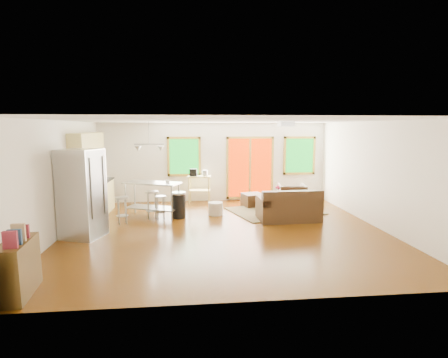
{
  "coord_description": "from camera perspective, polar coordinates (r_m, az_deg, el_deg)",
  "views": [
    {
      "loc": [
        -0.85,
        -8.07,
        2.44
      ],
      "look_at": [
        0.0,
        0.3,
        1.2
      ],
      "focal_mm": 28.0,
      "sensor_mm": 36.0,
      "label": 1
    }
  ],
  "objects": [
    {
      "name": "floor",
      "position": [
        8.47,
        0.21,
        -8.42
      ],
      "size": [
        7.5,
        7.0,
        0.02
      ],
      "primitive_type": "cube",
      "color": "#3B1E04",
      "rests_on": "ground"
    },
    {
      "name": "ceiling",
      "position": [
        8.12,
        0.22,
        9.59
      ],
      "size": [
        7.5,
        7.0,
        0.02
      ],
      "primitive_type": "cube",
      "color": "white",
      "rests_on": "ground"
    },
    {
      "name": "back_wall",
      "position": [
        11.67,
        -1.6,
        2.77
      ],
      "size": [
        7.5,
        0.02,
        2.6
      ],
      "primitive_type": "cube",
      "color": "silver",
      "rests_on": "ground"
    },
    {
      "name": "left_wall",
      "position": [
        8.65,
        -25.39,
        0.0
      ],
      "size": [
        0.02,
        7.0,
        2.6
      ],
      "primitive_type": "cube",
      "color": "silver",
      "rests_on": "ground"
    },
    {
      "name": "right_wall",
      "position": [
        9.36,
        23.75,
        0.68
      ],
      "size": [
        0.02,
        7.0,
        2.6
      ],
      "primitive_type": "cube",
      "color": "silver",
      "rests_on": "ground"
    },
    {
      "name": "front_wall",
      "position": [
        4.78,
        4.65,
        -5.44
      ],
      "size": [
        7.5,
        0.02,
        2.6
      ],
      "primitive_type": "cube",
      "color": "silver",
      "rests_on": "ground"
    },
    {
      "name": "window_left",
      "position": [
        11.57,
        -6.54,
        3.67
      ],
      "size": [
        1.1,
        0.05,
        1.3
      ],
      "color": "#0C5C14",
      "rests_on": "back_wall"
    },
    {
      "name": "french_doors",
      "position": [
        11.79,
        4.26,
        1.83
      ],
      "size": [
        1.6,
        0.05,
        2.1
      ],
      "color": "#BD2400",
      "rests_on": "back_wall"
    },
    {
      "name": "window_right",
      "position": [
        12.16,
        12.21,
        3.76
      ],
      "size": [
        1.1,
        0.05,
        1.3
      ],
      "color": "#0C5C14",
      "rests_on": "back_wall"
    },
    {
      "name": "rug",
      "position": [
        10.42,
        8.25,
        -5.18
      ],
      "size": [
        2.87,
        2.5,
        0.02
      ],
      "primitive_type": "cube",
      "rotation": [
        0.0,
        0.0,
        0.3
      ],
      "color": "#46623F",
      "rests_on": "floor"
    },
    {
      "name": "loveseat",
      "position": [
        9.43,
        10.52,
        -4.66
      ],
      "size": [
        1.61,
        0.94,
        0.85
      ],
      "rotation": [
        0.0,
        0.0,
        0.02
      ],
      "color": "black",
      "rests_on": "floor"
    },
    {
      "name": "coffee_table",
      "position": [
        10.33,
        8.48,
        -3.49
      ],
      "size": [
        1.0,
        0.64,
        0.38
      ],
      "rotation": [
        0.0,
        0.0,
        -0.07
      ],
      "color": "#3B280D",
      "rests_on": "floor"
    },
    {
      "name": "armchair",
      "position": [
        10.91,
        11.01,
        -2.5
      ],
      "size": [
        0.89,
        0.85,
        0.82
      ],
      "primitive_type": "imported",
      "rotation": [
        0.0,
        0.0,
        3.01
      ],
      "color": "black",
      "rests_on": "floor"
    },
    {
      "name": "ottoman",
      "position": [
        10.97,
        4.72,
        -3.42
      ],
      "size": [
        0.73,
        0.73,
        0.4
      ],
      "primitive_type": "cube",
      "rotation": [
        0.0,
        0.0,
        0.24
      ],
      "color": "black",
      "rests_on": "floor"
    },
    {
      "name": "pouf",
      "position": [
        9.88,
        -1.38,
        -4.84
      ],
      "size": [
        0.44,
        0.44,
        0.36
      ],
      "primitive_type": "cylinder",
      "rotation": [
        0.0,
        0.0,
        -0.09
      ],
      "color": "beige",
      "rests_on": "floor"
    },
    {
      "name": "vase",
      "position": [
        10.6,
        8.76,
        -2.16
      ],
      "size": [
        0.25,
        0.25,
        0.33
      ],
      "rotation": [
        0.0,
        0.0,
        -0.39
      ],
      "color": "silver",
      "rests_on": "coffee_table"
    },
    {
      "name": "book",
      "position": [
        10.25,
        10.19,
        -2.31
      ],
      "size": [
        0.24,
        0.03,
        0.32
      ],
      "primitive_type": "imported",
      "rotation": [
        0.0,
        0.0,
        0.02
      ],
      "color": "maroon",
      "rests_on": "coffee_table"
    },
    {
      "name": "cabinets",
      "position": [
        10.23,
        -20.66,
        -0.66
      ],
      "size": [
        0.64,
        2.24,
        2.3
      ],
      "color": "#D3C06B",
      "rests_on": "floor"
    },
    {
      "name": "refrigerator",
      "position": [
        8.37,
        -22.12,
        -2.22
      ],
      "size": [
        1.0,
        0.98,
        1.98
      ],
      "rotation": [
        0.0,
        0.0,
        -0.33
      ],
      "color": "#B7BABC",
      "rests_on": "floor"
    },
    {
      "name": "island",
      "position": [
        9.76,
        -11.65,
        -2.27
      ],
      "size": [
        1.64,
        1.16,
        0.97
      ],
      "rotation": [
        0.0,
        0.0,
        -0.4
      ],
      "color": "#B7BABC",
      "rests_on": "floor"
    },
    {
      "name": "cup",
      "position": [
        9.58,
        -9.2,
        -0.33
      ],
      "size": [
        0.12,
        0.1,
        0.11
      ],
      "primitive_type": "imported",
      "rotation": [
        0.0,
        0.0,
        0.06
      ],
      "color": "white",
      "rests_on": "island"
    },
    {
      "name": "bar_stool_a",
      "position": [
        9.27,
        -16.34,
        -3.92
      ],
      "size": [
        0.42,
        0.42,
        0.7
      ],
      "rotation": [
        0.0,
        0.0,
        0.34
      ],
      "color": "#B7BABC",
      "rests_on": "floor"
    },
    {
      "name": "bar_stool_b",
      "position": [
        9.54,
        -11.71,
        -3.1
      ],
      "size": [
        0.42,
        0.42,
        0.76
      ],
      "rotation": [
        0.0,
        0.0,
        0.19
      ],
      "color": "#B7BABC",
      "rests_on": "floor"
    },
    {
      "name": "bar_stool_c",
      "position": [
        9.51,
        -10.34,
        -3.69
      ],
      "size": [
        0.37,
        0.37,
        0.64
      ],
      "rotation": [
        0.0,
        0.0,
        0.25
      ],
      "color": "#B7BABC",
      "rests_on": "floor"
    },
    {
      "name": "trash_can",
      "position": [
        9.6,
        -7.39,
        -4.2
      ],
      "size": [
        0.47,
        0.47,
        0.71
      ],
      "rotation": [
        0.0,
        0.0,
        -0.26
      ],
      "color": "black",
      "rests_on": "floor"
    },
    {
      "name": "kitchen_cart",
      "position": [
        11.32,
        -4.18,
        -0.12
      ],
      "size": [
        0.79,
        0.56,
        1.13
      ],
      "rotation": [
        0.0,
        0.0,
        -0.12
      ],
      "color": "#D3C06B",
      "rests_on": "floor"
    },
    {
      "name": "bookshelf",
      "position": [
        6.03,
        -30.62,
        -12.34
      ],
      "size": [
        0.44,
        0.95,
        1.08
      ],
      "rotation": [
        0.0,
        0.0,
        0.1
      ],
      "color": "#3B280D",
      "rests_on": "floor"
    },
    {
      "name": "ceiling_flush",
      "position": [
        9.01,
        10.1,
        8.83
      ],
      "size": [
        0.35,
        0.35,
        0.12
      ],
      "primitive_type": "cube",
      "color": "white",
      "rests_on": "ceiling"
    },
    {
      "name": "pendant_light",
      "position": [
        9.64,
        -12.09,
        4.97
      ],
      "size": [
        0.8,
        0.18,
        0.79
      ],
      "color": "gray",
      "rests_on": "ceiling"
    }
  ]
}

